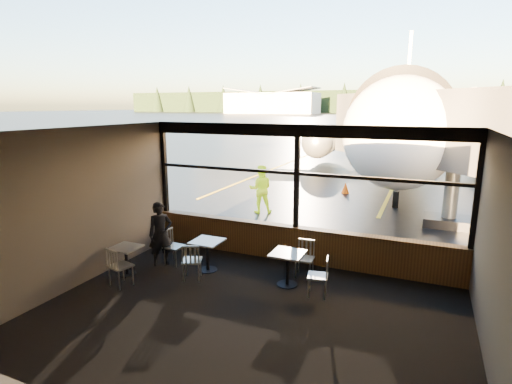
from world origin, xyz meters
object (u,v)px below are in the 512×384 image
Objects in this scene: airliner at (407,80)px; chair_near_e at (318,277)px; cafe_table_mid at (208,256)px; cafe_table_near at (287,269)px; passenger at (161,234)px; chair_mid_w at (174,247)px; chair_left_s at (121,266)px; ground_crew at (261,189)px; chair_near_n at (304,259)px; cafe_table_left at (127,261)px; cone_nose at (345,188)px; jet_bridge at (450,150)px; chair_mid_s at (192,261)px.

airliner reaches higher than chair_near_e.
airliner reaches higher than cafe_table_mid.
chair_near_e is (0.75, -0.23, 0.05)m from cafe_table_near.
chair_mid_w is at bearing -16.04° from passenger.
ground_crew reaches higher than chair_left_s.
passenger is (-3.51, -0.71, 0.37)m from chair_near_n.
cafe_table_mid is 1.10× the size of cafe_table_left.
cafe_table_left is at bearing -105.22° from cone_nose.
chair_mid_w is 0.48m from passenger.
chair_left_s reaches higher than cone_nose.
airliner is at bearing 99.59° from jet_bridge.
chair_near_e is 1.71× the size of cone_nose.
cone_nose is (1.45, 10.70, -0.19)m from chair_mid_s.
cafe_table_near is 0.78m from chair_near_e.
cafe_table_near is 0.86× the size of chair_mid_s.
chair_mid_w is (-3.77, 0.27, 0.02)m from chair_near_e.
passenger is at bearing 7.43° from chair_near_n.
cafe_table_left is at bearing 17.56° from chair_near_n.
passenger is at bearing -104.37° from cone_nose.
ground_crew is at bearing -107.83° from airliner.
chair_left_s is at bearing -60.24° from cafe_table_left.
airliner reaches higher than cafe_table_near.
chair_left_s is 1.79× the size of cone_nose.
chair_near_n is at bearing 22.46° from chair_near_e.
chair_near_n is at bearing 43.42° from chair_left_s.
chair_mid_w is at bearing 65.95° from ground_crew.
chair_left_s is at bearing -103.16° from cone_nose.
cafe_table_left is 1.36× the size of cone_nose.
chair_mid_w is 0.99× the size of chair_left_s.
chair_near_n is (-0.82, -19.90, -5.10)m from airliner.
jet_bridge is 6.39× the size of ground_crew.
jet_bridge reaches higher than passenger.
cone_nose is at bearing 28.66° from passenger.
ground_crew reaches higher than chair_near_e.
ground_crew is (0.34, 5.65, 0.09)m from passenger.
cafe_table_mid is 5.62m from ground_crew.
jet_bridge reaches higher than cafe_table_mid.
ground_crew is (-3.99, -14.96, -4.64)m from airliner.
airliner is 14.08m from jet_bridge.
airliner is 41.55× the size of chair_near_e.
jet_bridge is 12.49× the size of chair_left_s.
passenger is at bearing -54.25° from chair_mid_w.
jet_bridge reaches higher than cone_nose.
passenger reaches higher than cafe_table_mid.
chair_near_n is at bearing 99.35° from ground_crew.
cafe_table_mid is (-3.08, -20.48, -5.15)m from airliner.
chair_mid_s is 6.16m from ground_crew.
cafe_table_near is 0.89× the size of chair_near_e.
cafe_table_left is 0.61m from chair_left_s.
chair_near_n is (2.26, 0.58, 0.06)m from cafe_table_mid.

